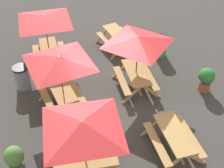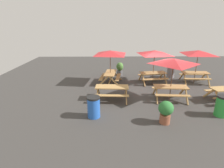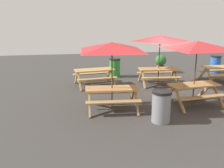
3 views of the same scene
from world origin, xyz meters
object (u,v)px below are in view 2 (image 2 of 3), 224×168
picnic_table_0 (112,90)px  trash_bin_green (222,106)px  trash_bin_gray (171,71)px  trash_bin_blue (94,107)px  picnic_table_4 (155,55)px  potted_plant_1 (166,111)px  picnic_table_1 (198,55)px  potted_plant_0 (120,68)px  picnic_table_2 (173,64)px  picnic_table_5 (110,55)px

picnic_table_0 → trash_bin_green: bearing=-18.5°
trash_bin_gray → picnic_table_0: bearing=-138.5°
trash_bin_blue → trash_bin_gray: (5.49, 6.03, 0.00)m
picnic_table_0 → trash_bin_green: (4.95, -1.92, -0.07)m
picnic_table_4 → potted_plant_1: (-0.75, -5.33, -1.41)m
trash_bin_green → trash_bin_blue: same height
picnic_table_1 → potted_plant_0: 5.72m
potted_plant_0 → picnic_table_2: bearing=-62.3°
potted_plant_0 → picnic_table_0: bearing=-98.6°
trash_bin_green → trash_bin_blue: (-5.80, -0.00, 0.00)m
picnic_table_4 → picnic_table_1: bearing=-7.3°
trash_bin_blue → picnic_table_5: bearing=80.7°
picnic_table_2 → trash_bin_green: size_ratio=2.38×
trash_bin_gray → potted_plant_0: size_ratio=0.92×
picnic_table_1 → potted_plant_1: 6.63m
picnic_table_4 → picnic_table_5: size_ratio=1.00×
potted_plant_0 → potted_plant_1: (1.48, -7.22, -0.01)m
trash_bin_gray → picnic_table_2: bearing=-108.9°
trash_bin_green → potted_plant_0: bearing=122.5°
trash_bin_green → trash_bin_gray: bearing=92.9°
picnic_table_0 → trash_bin_gray: 6.19m
picnic_table_4 → trash_bin_green: 5.37m
trash_bin_green → trash_bin_gray: size_ratio=1.00×
picnic_table_0 → picnic_table_2: bearing=2.0°
trash_bin_green → trash_bin_gray: (-0.31, 6.03, 0.00)m
trash_bin_gray → potted_plant_0: potted_plant_0 is taller
trash_bin_gray → potted_plant_1: potted_plant_1 is taller
picnic_table_0 → trash_bin_gray: bearing=44.3°
picnic_table_2 → picnic_table_4: same height
picnic_table_5 → potted_plant_0: size_ratio=2.63×
trash_bin_gray → potted_plant_1: bearing=-110.3°
picnic_table_2 → picnic_table_4: (-0.28, 2.87, 0.00)m
picnic_table_0 → trash_bin_gray: size_ratio=1.90×
trash_bin_blue → potted_plant_1: 3.10m
picnic_table_1 → trash_bin_green: picnic_table_1 is taller
picnic_table_0 → trash_bin_blue: bearing=-111.1°
picnic_table_2 → picnic_table_5: same height
trash_bin_green → potted_plant_1: 2.82m
trash_bin_gray → trash_bin_blue: bearing=-132.3°
picnic_table_2 → trash_bin_blue: 4.72m
trash_bin_green → potted_plant_0: size_ratio=0.92×
picnic_table_1 → trash_bin_gray: (-1.28, 1.30, -1.49)m
picnic_table_4 → potted_plant_1: 5.56m
picnic_table_1 → picnic_table_5: 5.99m
picnic_table_0 → picnic_table_5: picnic_table_5 is taller
picnic_table_2 → trash_bin_blue: bearing=-150.1°
picnic_table_1 → trash_bin_green: size_ratio=2.88×
picnic_table_4 → picnic_table_0: bearing=-143.1°
picnic_table_2 → potted_plant_1: size_ratio=2.33×
picnic_table_5 → picnic_table_1: bearing=-82.2°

